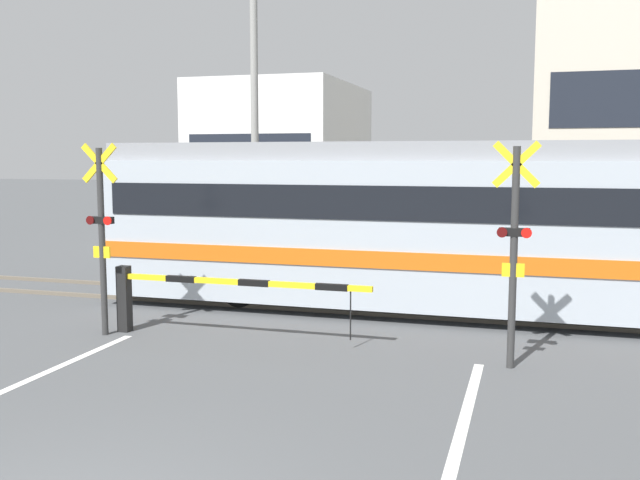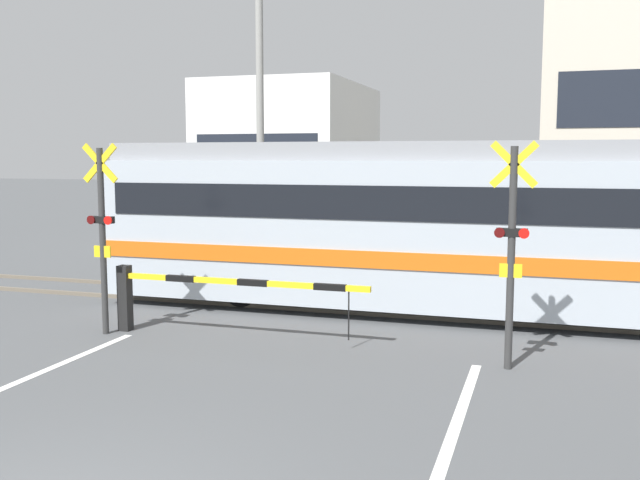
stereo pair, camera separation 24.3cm
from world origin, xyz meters
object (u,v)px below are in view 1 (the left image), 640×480
(crossing_signal_left, at_px, (102,230))
(crossing_barrier_near, at_px, (188,290))
(commuter_train, at_px, (468,223))
(crossing_barrier_far, at_px, (457,253))
(crossing_signal_right, at_px, (514,244))
(pedestrian, at_px, (422,239))

(crossing_signal_left, bearing_deg, crossing_barrier_near, 12.43)
(crossing_signal_left, bearing_deg, commuter_train, 30.86)
(crossing_barrier_far, relative_size, crossing_signal_right, 1.38)
(crossing_barrier_near, distance_m, pedestrian, 8.31)
(crossing_signal_left, height_order, pedestrian, crossing_signal_left)
(commuter_train, height_order, pedestrian, commuter_train)
(commuter_train, height_order, crossing_signal_right, commuter_train)
(crossing_barrier_far, bearing_deg, crossing_barrier_near, -122.65)
(crossing_barrier_far, bearing_deg, commuter_train, -80.56)
(crossing_barrier_near, height_order, crossing_signal_right, crossing_signal_right)
(crossing_barrier_far, xyz_separation_m, pedestrian, (-1.08, 1.62, 0.13))
(crossing_signal_right, bearing_deg, commuter_train, 105.26)
(commuter_train, distance_m, crossing_signal_right, 3.66)
(crossing_barrier_near, distance_m, crossing_barrier_far, 7.33)
(crossing_barrier_far, xyz_separation_m, crossing_signal_right, (1.46, -6.49, 1.03))
(crossing_barrier_far, height_order, crossing_signal_left, crossing_signal_left)
(crossing_signal_left, bearing_deg, pedestrian, 61.89)
(crossing_barrier_far, relative_size, pedestrian, 2.82)
(crossing_signal_left, bearing_deg, crossing_barrier_far, 50.20)
(crossing_barrier_near, relative_size, crossing_signal_left, 1.38)
(crossing_barrier_near, bearing_deg, pedestrian, 69.73)
(crossing_signal_left, bearing_deg, crossing_signal_right, 0.00)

